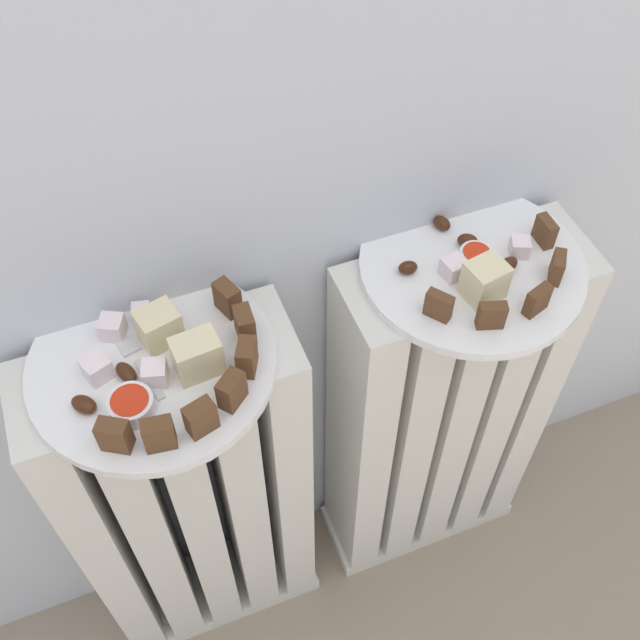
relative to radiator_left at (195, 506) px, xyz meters
The scene contains 34 objects.
radiator_left is the anchor object (origin of this frame).
radiator_right 0.37m from the radiator_left, ahead, with size 0.32×0.13×0.67m.
plate_left 0.35m from the radiator_left, ahead, with size 0.26×0.26×0.01m, color white.
plate_right 0.51m from the radiator_left, ahead, with size 0.26×0.26×0.01m, color white.
dark_cake_slice_left_0 0.39m from the radiator_left, 121.45° to the right, with size 0.03×0.02×0.04m, color #56351E.
dark_cake_slice_left_1 0.39m from the radiator_left, 97.81° to the right, with size 0.03×0.02×0.04m, color #56351E.
dark_cake_slice_left_2 0.39m from the radiator_left, 74.17° to the right, with size 0.03×0.02×0.04m, color #56351E.
dark_cake_slice_left_3 0.39m from the radiator_left, 50.54° to the right, with size 0.03×0.02×0.04m, color #56351E.
dark_cake_slice_left_4 0.39m from the radiator_left, 26.90° to the right, with size 0.03×0.02×0.04m, color #56351E.
dark_cake_slice_left_5 0.39m from the radiator_left, ahead, with size 0.03×0.02×0.04m, color #56351E.
dark_cake_slice_left_6 0.39m from the radiator_left, 20.37° to the left, with size 0.03×0.02×0.04m, color #56351E.
marble_cake_slice_left_0 0.38m from the radiator_left, 52.49° to the left, with size 0.04×0.03×0.04m, color beige.
marble_cake_slice_left_1 0.38m from the radiator_left, 33.79° to the right, with size 0.05×0.03×0.05m, color beige.
turkish_delight_left_0 0.37m from the radiator_left, 91.64° to the right, with size 0.02×0.02×0.02m, color white.
turkish_delight_left_1 0.37m from the radiator_left, 121.33° to the left, with size 0.02×0.02×0.02m, color white.
turkish_delight_left_2 0.37m from the radiator_left, 85.41° to the left, with size 0.02×0.02×0.02m, color white.
turkish_delight_left_3 0.37m from the radiator_left, behind, with size 0.03×0.03×0.03m, color white.
medjool_date_left_0 0.37m from the radiator_left, 155.57° to the right, with size 0.03×0.02×0.01m, color #3D1E0F.
medjool_date_left_1 0.36m from the radiator_left, 157.30° to the right, with size 0.03×0.02×0.01m, color #3D1E0F.
jam_bowl_left 0.37m from the radiator_left, 120.24° to the right, with size 0.05×0.05×0.02m.
dark_cake_slice_right_0 0.48m from the radiator_left, 10.25° to the right, with size 0.03×0.01×0.03m, color #56351E.
dark_cake_slice_right_1 0.52m from the radiator_left, 14.05° to the right, with size 0.03×0.01×0.03m, color #56351E.
dark_cake_slice_right_2 0.55m from the radiator_left, 12.10° to the right, with size 0.03×0.01×0.03m, color #56351E.
dark_cake_slice_right_3 0.58m from the radiator_left, ahead, with size 0.03×0.01×0.03m, color #56351E.
dark_cake_slice_right_4 0.60m from the radiator_left, ahead, with size 0.03×0.01×0.03m, color #56351E.
marble_cake_slice_right_0 0.52m from the radiator_left, ahead, with size 0.04×0.04×0.05m, color beige.
turkish_delight_right_0 0.50m from the radiator_left, ahead, with size 0.02×0.02×0.02m, color white.
turkish_delight_right_1 0.56m from the radiator_left, ahead, with size 0.02×0.02×0.02m, color white.
medjool_date_right_0 0.53m from the radiator_left, ahead, with size 0.02×0.02×0.02m, color #3D1E0F.
medjool_date_right_1 0.54m from the radiator_left, ahead, with size 0.03×0.02×0.01m, color #3D1E0F.
medjool_date_right_2 0.52m from the radiator_left, ahead, with size 0.02×0.02×0.02m, color #3D1E0F.
medjool_date_right_3 0.47m from the radiator_left, ahead, with size 0.02×0.02×0.02m, color #3D1E0F.
jam_bowl_right 0.52m from the radiator_left, ahead, with size 0.04×0.04×0.02m.
fork 0.36m from the radiator_left, behind, with size 0.03×0.09×0.00m.
Camera 1 is at (-0.19, -0.21, 1.34)m, focal length 43.45 mm.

